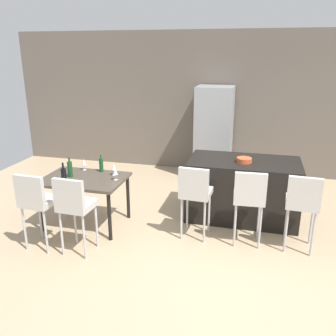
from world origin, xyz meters
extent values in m
plane|color=tan|center=(0.00, 0.00, 0.00)|extent=(10.00, 10.00, 0.00)
cube|color=#665B51|center=(0.00, 2.91, 1.45)|extent=(10.00, 0.12, 2.90)
cube|color=black|center=(0.22, 0.65, 0.46)|extent=(1.66, 0.92, 0.92)
cube|color=beige|center=(-0.37, -0.12, 0.65)|extent=(0.42, 0.42, 0.08)
cube|color=beige|center=(-0.38, -0.29, 0.87)|extent=(0.40, 0.08, 0.36)
cylinder|color=#B2B2B7|center=(-0.52, 0.04, 0.30)|extent=(0.03, 0.03, 0.61)
cylinder|color=#B2B2B7|center=(-0.20, 0.03, 0.30)|extent=(0.03, 0.03, 0.61)
cylinder|color=#B2B2B7|center=(-0.54, -0.27, 0.30)|extent=(0.03, 0.03, 0.61)
cylinder|color=#B2B2B7|center=(-0.22, -0.29, 0.30)|extent=(0.03, 0.03, 0.61)
cube|color=beige|center=(0.33, -0.12, 0.65)|extent=(0.42, 0.42, 0.08)
cube|color=beige|center=(0.34, -0.29, 0.87)|extent=(0.40, 0.08, 0.36)
cylinder|color=#B2B2B7|center=(0.16, 0.03, 0.30)|extent=(0.03, 0.03, 0.61)
cylinder|color=#B2B2B7|center=(0.48, 0.05, 0.30)|extent=(0.03, 0.03, 0.61)
cylinder|color=#B2B2B7|center=(0.18, -0.29, 0.30)|extent=(0.03, 0.03, 0.61)
cylinder|color=#B2B2B7|center=(0.50, -0.27, 0.30)|extent=(0.03, 0.03, 0.61)
cube|color=beige|center=(1.00, -0.12, 0.65)|extent=(0.42, 0.42, 0.08)
cube|color=beige|center=(0.99, -0.29, 0.87)|extent=(0.40, 0.08, 0.36)
cylinder|color=#B2B2B7|center=(0.85, 0.05, 0.30)|extent=(0.03, 0.03, 0.61)
cylinder|color=#B2B2B7|center=(1.17, 0.03, 0.30)|extent=(0.03, 0.03, 0.61)
cylinder|color=#B2B2B7|center=(0.83, -0.27, 0.30)|extent=(0.03, 0.03, 0.61)
cylinder|color=#B2B2B7|center=(1.15, -0.29, 0.30)|extent=(0.03, 0.03, 0.61)
cube|color=#4C4238|center=(-2.01, -0.19, 0.72)|extent=(1.18, 0.84, 0.04)
cylinder|color=black|center=(-2.54, 0.17, 0.35)|extent=(0.05, 0.05, 0.70)
cylinder|color=black|center=(-1.48, 0.17, 0.35)|extent=(0.05, 0.05, 0.70)
cylinder|color=black|center=(-2.54, -0.54, 0.35)|extent=(0.05, 0.05, 0.70)
cylinder|color=black|center=(-1.48, -0.54, 0.35)|extent=(0.05, 0.05, 0.70)
cube|color=beige|center=(-2.28, -0.90, 0.65)|extent=(0.42, 0.42, 0.08)
cube|color=beige|center=(-2.29, -1.07, 0.87)|extent=(0.40, 0.08, 0.36)
cylinder|color=#B2B2B7|center=(-2.43, -0.73, 0.30)|extent=(0.03, 0.03, 0.61)
cylinder|color=#B2B2B7|center=(-2.11, -0.75, 0.30)|extent=(0.03, 0.03, 0.61)
cylinder|color=#B2B2B7|center=(-2.45, -1.05, 0.30)|extent=(0.03, 0.03, 0.61)
cylinder|color=#B2B2B7|center=(-2.13, -1.07, 0.30)|extent=(0.03, 0.03, 0.61)
cube|color=beige|center=(-1.75, -0.90, 0.65)|extent=(0.42, 0.42, 0.08)
cube|color=beige|center=(-1.76, -1.07, 0.87)|extent=(0.40, 0.08, 0.36)
cylinder|color=#B2B2B7|center=(-1.90, -0.74, 0.30)|extent=(0.03, 0.03, 0.61)
cylinder|color=#B2B2B7|center=(-1.58, -0.75, 0.30)|extent=(0.03, 0.03, 0.61)
cylinder|color=#B2B2B7|center=(-1.91, -1.06, 0.30)|extent=(0.03, 0.03, 0.61)
cylinder|color=#B2B2B7|center=(-1.59, -1.07, 0.30)|extent=(0.03, 0.03, 0.61)
cylinder|color=#194723|center=(-1.88, 0.14, 0.84)|extent=(0.06, 0.06, 0.20)
cylinder|color=#194723|center=(-1.88, 0.14, 0.97)|extent=(0.02, 0.02, 0.06)
cylinder|color=black|center=(-2.12, -0.54, 0.86)|extent=(0.07, 0.07, 0.24)
cylinder|color=black|center=(-2.12, -0.54, 1.02)|extent=(0.03, 0.03, 0.09)
cylinder|color=#194723|center=(-2.22, -0.19, 0.85)|extent=(0.07, 0.07, 0.23)
cylinder|color=#194723|center=(-2.22, -0.19, 1.00)|extent=(0.02, 0.02, 0.06)
cylinder|color=silver|center=(-1.63, 0.03, 0.74)|extent=(0.06, 0.06, 0.00)
cylinder|color=silver|center=(-1.63, 0.03, 0.78)|extent=(0.01, 0.01, 0.08)
cone|color=silver|center=(-1.63, 0.03, 0.87)|extent=(0.07, 0.07, 0.09)
cylinder|color=silver|center=(-1.53, -0.15, 0.74)|extent=(0.06, 0.06, 0.00)
cylinder|color=silver|center=(-1.53, -0.15, 0.78)|extent=(0.01, 0.01, 0.08)
cone|color=silver|center=(-1.53, -0.15, 0.87)|extent=(0.07, 0.07, 0.09)
cylinder|color=silver|center=(-2.18, 0.15, 0.74)|extent=(0.06, 0.06, 0.00)
cylinder|color=silver|center=(-2.18, 0.15, 0.78)|extent=(0.01, 0.01, 0.08)
cone|color=silver|center=(-2.18, 0.15, 0.87)|extent=(0.07, 0.07, 0.09)
cube|color=#939699|center=(-0.48, 2.47, 0.92)|extent=(0.72, 0.68, 1.84)
cylinder|color=#C6512D|center=(0.22, 0.57, 0.96)|extent=(0.22, 0.22, 0.07)
camera|label=1|loc=(0.38, -4.61, 2.49)|focal=38.25mm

